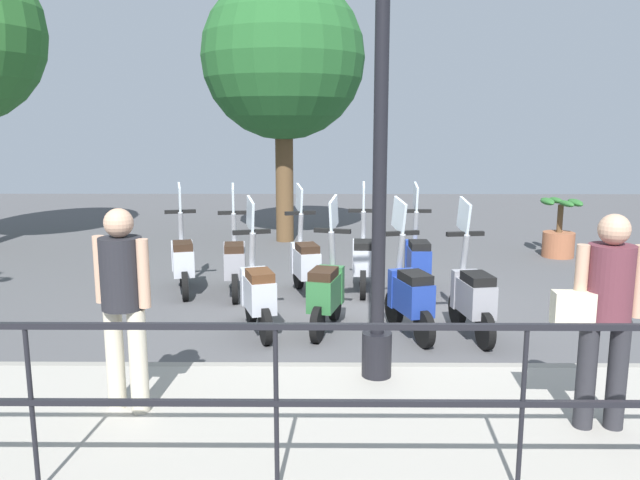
{
  "coord_description": "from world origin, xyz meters",
  "views": [
    {
      "loc": [
        -7.65,
        0.44,
        2.34
      ],
      "look_at": [
        0.2,
        0.5,
        0.9
      ],
      "focal_mm": 35.0,
      "sensor_mm": 36.0,
      "label": 1
    }
  ],
  "objects_px": {
    "scooter_near_3": "(258,292)",
    "scooter_near_2": "(327,290)",
    "scooter_near_1": "(409,294)",
    "scooter_near_0": "(472,295)",
    "scooter_far_4": "(183,260)",
    "scooter_far_0": "(418,259)",
    "pedestrian_with_bag": "(605,306)",
    "scooter_far_1": "(363,258)",
    "potted_palm": "(559,233)",
    "lamp_post_near": "(380,181)",
    "pedestrian_distant": "(123,294)",
    "scooter_far_3": "(235,262)",
    "scooter_far_2": "(305,262)",
    "tree_distant": "(283,58)"
  },
  "relations": [
    {
      "from": "scooter_far_1",
      "to": "pedestrian_with_bag",
      "type": "bearing_deg",
      "value": -158.46
    },
    {
      "from": "potted_palm",
      "to": "pedestrian_distant",
      "type": "bearing_deg",
      "value": 138.59
    },
    {
      "from": "pedestrian_with_bag",
      "to": "potted_palm",
      "type": "height_order",
      "value": "pedestrian_with_bag"
    },
    {
      "from": "scooter_near_3",
      "to": "scooter_far_3",
      "type": "height_order",
      "value": "same"
    },
    {
      "from": "pedestrian_distant",
      "to": "scooter_far_4",
      "type": "distance_m",
      "value": 4.07
    },
    {
      "from": "potted_palm",
      "to": "scooter_near_2",
      "type": "height_order",
      "value": "scooter_near_2"
    },
    {
      "from": "scooter_near_3",
      "to": "pedestrian_with_bag",
      "type": "bearing_deg",
      "value": -150.57
    },
    {
      "from": "scooter_near_0",
      "to": "scooter_near_2",
      "type": "distance_m",
      "value": 1.63
    },
    {
      "from": "potted_palm",
      "to": "scooter_near_3",
      "type": "xyz_separation_m",
      "value": [
        -4.26,
        4.99,
        0.04
      ]
    },
    {
      "from": "scooter_near_0",
      "to": "scooter_far_3",
      "type": "bearing_deg",
      "value": 50.59
    },
    {
      "from": "scooter_near_3",
      "to": "scooter_far_1",
      "type": "xyz_separation_m",
      "value": [
        1.83,
        -1.31,
        0.0
      ]
    },
    {
      "from": "scooter_far_2",
      "to": "scooter_far_3",
      "type": "xyz_separation_m",
      "value": [
        0.02,
        0.98,
        0.0
      ]
    },
    {
      "from": "scooter_near_0",
      "to": "scooter_near_2",
      "type": "height_order",
      "value": "same"
    },
    {
      "from": "scooter_near_2",
      "to": "scooter_far_0",
      "type": "relative_size",
      "value": 1.0
    },
    {
      "from": "potted_palm",
      "to": "tree_distant",
      "type": "bearing_deg",
      "value": 72.92
    },
    {
      "from": "scooter_near_1",
      "to": "scooter_far_1",
      "type": "xyz_separation_m",
      "value": [
        1.91,
        0.4,
        0.0
      ]
    },
    {
      "from": "scooter_near_2",
      "to": "lamp_post_near",
      "type": "bearing_deg",
      "value": -150.98
    },
    {
      "from": "scooter_near_1",
      "to": "scooter_near_0",
      "type": "bearing_deg",
      "value": -110.29
    },
    {
      "from": "pedestrian_distant",
      "to": "scooter_far_2",
      "type": "bearing_deg",
      "value": -177.39
    },
    {
      "from": "pedestrian_with_bag",
      "to": "scooter_far_2",
      "type": "relative_size",
      "value": 1.03
    },
    {
      "from": "lamp_post_near",
      "to": "scooter_near_2",
      "type": "bearing_deg",
      "value": 14.68
    },
    {
      "from": "scooter_near_2",
      "to": "scooter_far_3",
      "type": "xyz_separation_m",
      "value": [
        1.52,
        1.27,
        0.0
      ]
    },
    {
      "from": "scooter_far_2",
      "to": "potted_palm",
      "type": "bearing_deg",
      "value": -74.38
    },
    {
      "from": "pedestrian_with_bag",
      "to": "scooter_near_3",
      "type": "relative_size",
      "value": 1.03
    },
    {
      "from": "scooter_near_1",
      "to": "pedestrian_distant",
      "type": "bearing_deg",
      "value": 114.95
    },
    {
      "from": "scooter_near_2",
      "to": "scooter_far_1",
      "type": "distance_m",
      "value": 1.83
    },
    {
      "from": "lamp_post_near",
      "to": "scooter_near_0",
      "type": "height_order",
      "value": "lamp_post_near"
    },
    {
      "from": "scooter_far_0",
      "to": "scooter_near_0",
      "type": "bearing_deg",
      "value": -170.56
    },
    {
      "from": "potted_palm",
      "to": "scooter_far_2",
      "type": "bearing_deg",
      "value": 120.65
    },
    {
      "from": "pedestrian_with_bag",
      "to": "pedestrian_distant",
      "type": "height_order",
      "value": "same"
    },
    {
      "from": "potted_palm",
      "to": "scooter_near_3",
      "type": "distance_m",
      "value": 6.56
    },
    {
      "from": "lamp_post_near",
      "to": "pedestrian_distant",
      "type": "xyz_separation_m",
      "value": [
        -0.68,
        2.0,
        -0.8
      ]
    },
    {
      "from": "scooter_near_1",
      "to": "scooter_near_2",
      "type": "xyz_separation_m",
      "value": [
        0.16,
        0.93,
        0.0
      ]
    },
    {
      "from": "pedestrian_distant",
      "to": "scooter_near_3",
      "type": "distance_m",
      "value": 2.48
    },
    {
      "from": "pedestrian_with_bag",
      "to": "scooter_near_2",
      "type": "xyz_separation_m",
      "value": [
        2.64,
        1.97,
        -0.6
      ]
    },
    {
      "from": "scooter_near_3",
      "to": "scooter_near_2",
      "type": "bearing_deg",
      "value": -101.88
    },
    {
      "from": "scooter_near_2",
      "to": "scooter_far_2",
      "type": "bearing_deg",
      "value": 25.39
    },
    {
      "from": "scooter_near_2",
      "to": "scooter_far_3",
      "type": "distance_m",
      "value": 1.99
    },
    {
      "from": "scooter_far_4",
      "to": "scooter_near_3",
      "type": "bearing_deg",
      "value": -159.34
    },
    {
      "from": "pedestrian_distant",
      "to": "scooter_far_1",
      "type": "bearing_deg",
      "value": 173.8
    },
    {
      "from": "scooter_far_4",
      "to": "scooter_far_0",
      "type": "bearing_deg",
      "value": -103.71
    },
    {
      "from": "tree_distant",
      "to": "scooter_near_2",
      "type": "relative_size",
      "value": 3.42
    },
    {
      "from": "lamp_post_near",
      "to": "scooter_far_4",
      "type": "bearing_deg",
      "value": 36.54
    },
    {
      "from": "scooter_near_3",
      "to": "scooter_near_1",
      "type": "bearing_deg",
      "value": -110.34
    },
    {
      "from": "lamp_post_near",
      "to": "scooter_far_2",
      "type": "height_order",
      "value": "lamp_post_near"
    },
    {
      "from": "tree_distant",
      "to": "pedestrian_distant",
      "type": "bearing_deg",
      "value": 174.93
    },
    {
      "from": "lamp_post_near",
      "to": "scooter_far_3",
      "type": "xyz_separation_m",
      "value": [
        3.2,
        1.71,
        -1.4
      ]
    },
    {
      "from": "scooter_near_0",
      "to": "pedestrian_with_bag",
      "type": "bearing_deg",
      "value": 179.68
    },
    {
      "from": "scooter_near_0",
      "to": "scooter_far_2",
      "type": "height_order",
      "value": "same"
    },
    {
      "from": "scooter_near_2",
      "to": "scooter_far_4",
      "type": "bearing_deg",
      "value": 65.25
    }
  ]
}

